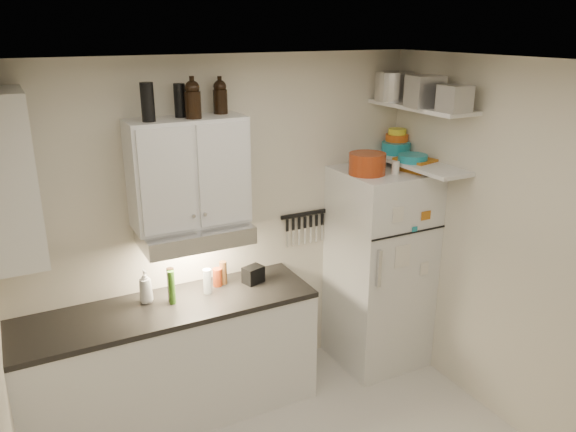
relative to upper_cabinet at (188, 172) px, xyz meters
name	(u,v)px	position (x,y,z in m)	size (l,w,h in m)	color
ceiling	(329,65)	(0.30, -1.33, 0.78)	(3.20, 3.00, 0.02)	white
back_wall	(223,229)	(0.30, 0.18, -0.53)	(3.20, 0.02, 2.60)	beige
right_wall	(530,260)	(1.91, -1.33, -0.53)	(0.02, 3.00, 2.60)	beige
base_cabinet	(172,364)	(-0.25, -0.14, -1.39)	(2.10, 0.60, 0.88)	white
countertop	(168,308)	(-0.25, -0.14, -0.93)	(2.10, 0.62, 0.04)	black
upper_cabinet	(188,172)	(0.00, 0.00, 0.00)	(0.80, 0.33, 0.75)	white
side_cabinet	(4,179)	(-1.14, -0.14, 0.12)	(0.33, 0.55, 1.00)	white
range_hood	(195,234)	(0.00, -0.06, -0.44)	(0.76, 0.46, 0.12)	silver
fridge	(379,268)	(1.55, -0.18, -0.98)	(0.70, 0.68, 1.70)	silver
shelf_hi	(421,107)	(1.75, -0.31, 0.38)	(0.30, 0.95, 0.03)	white
shelf_lo	(417,163)	(1.75, -0.31, -0.07)	(0.30, 0.95, 0.03)	white
knife_strip	(304,214)	(1.00, 0.15, -0.51)	(0.42, 0.02, 0.03)	black
dutch_oven	(367,164)	(1.35, -0.21, -0.04)	(0.28, 0.28, 0.16)	#9B3412
book_stack	(415,164)	(1.76, -0.28, -0.08)	(0.22, 0.28, 0.09)	#B76716
spice_jar	(395,168)	(1.54, -0.31, -0.08)	(0.06, 0.06, 0.10)	silver
stock_pot	(394,86)	(1.73, 0.01, 0.50)	(0.31, 0.31, 0.22)	silver
tin_a	(425,92)	(1.67, -0.43, 0.50)	(0.23, 0.21, 0.23)	#AAAAAD
tin_b	(455,99)	(1.70, -0.71, 0.48)	(0.18, 0.18, 0.18)	#AAAAAD
bowl_teal	(396,148)	(1.78, 0.00, 0.00)	(0.24, 0.24, 0.09)	teal
bowl_orange	(397,138)	(1.82, 0.04, 0.07)	(0.19, 0.19, 0.06)	#DB5814
bowl_yellow	(397,131)	(1.82, 0.04, 0.12)	(0.15, 0.15, 0.05)	yellow
plates	(413,158)	(1.72, -0.30, -0.02)	(0.23, 0.23, 0.06)	teal
growler_a	(193,99)	(0.04, -0.06, 0.50)	(0.11, 0.11, 0.25)	black
growler_b	(220,96)	(0.28, 0.06, 0.49)	(0.10, 0.10, 0.24)	black
thermos_a	(180,100)	(-0.02, 0.03, 0.49)	(0.08, 0.08, 0.22)	black
thermos_b	(148,102)	(-0.25, -0.05, 0.50)	(0.09, 0.09, 0.25)	black
soap_bottle	(145,284)	(-0.36, -0.02, -0.77)	(0.11, 0.11, 0.28)	white
pepper_mill	(223,273)	(0.23, 0.02, -0.81)	(0.06, 0.06, 0.18)	brown
oil_bottle	(172,287)	(-0.21, -0.12, -0.78)	(0.05, 0.05, 0.25)	#366719
vinegar_bottle	(171,285)	(-0.20, -0.08, -0.78)	(0.05, 0.05, 0.25)	black
clear_bottle	(207,281)	(0.07, -0.08, -0.81)	(0.06, 0.06, 0.19)	silver
red_jar	(217,277)	(0.18, 0.00, -0.84)	(0.07, 0.07, 0.14)	#9B3412
caddy	(253,275)	(0.44, -0.07, -0.84)	(0.15, 0.11, 0.13)	black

